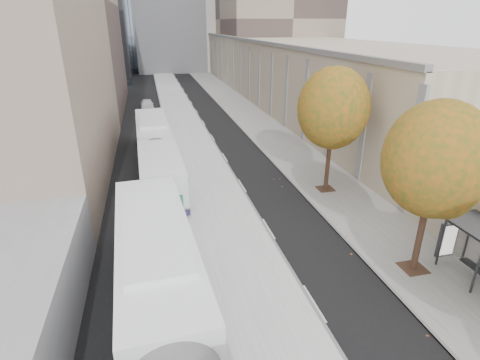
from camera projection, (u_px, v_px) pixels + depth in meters
name	position (u px, v px, depth m)	size (l,w,h in m)	color
bus_platform	(191.00, 141.00, 34.97)	(4.25, 150.00, 0.15)	#B4B4B4
sidewalk	(272.00, 136.00, 36.71)	(4.75, 150.00, 0.08)	gray
building_tan	(284.00, 63.00, 63.63)	(18.00, 92.00, 8.00)	tan
building_far_block	(200.00, 1.00, 86.01)	(30.00, 18.00, 30.00)	#AEA79F
tree_c	(436.00, 160.00, 14.86)	(4.20, 4.20, 7.28)	#301E14
tree_d	(333.00, 108.00, 22.85)	(4.40, 4.40, 7.60)	#301E14
bus_near	(170.00, 349.00, 10.61)	(3.81, 19.11, 3.16)	white
bus_far	(156.00, 150.00, 27.88)	(3.06, 17.40, 2.89)	white
distant_car	(147.00, 105.00, 47.70)	(1.60, 3.96, 1.35)	silver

